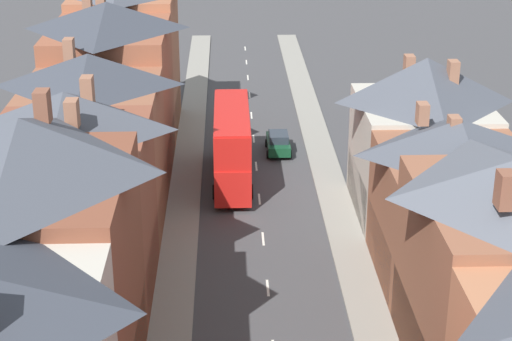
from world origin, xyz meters
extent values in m
cube|color=gray|center=(-5.10, 38.00, 0.07)|extent=(2.20, 104.00, 0.14)
cube|color=gray|center=(5.10, 38.00, 0.07)|extent=(2.20, 104.00, 0.14)
cube|color=silver|center=(0.00, 30.00, 0.01)|extent=(0.14, 1.80, 0.01)
cube|color=silver|center=(0.00, 36.00, 0.01)|extent=(0.14, 1.80, 0.01)
cube|color=silver|center=(0.00, 42.00, 0.01)|extent=(0.14, 1.80, 0.01)
cube|color=silver|center=(0.00, 48.00, 0.01)|extent=(0.14, 1.80, 0.01)
cube|color=silver|center=(0.00, 54.00, 0.01)|extent=(0.14, 1.80, 0.01)
cube|color=silver|center=(0.00, 60.00, 0.01)|extent=(0.14, 1.80, 0.01)
cube|color=silver|center=(0.00, 66.00, 0.01)|extent=(0.14, 1.80, 0.01)
cube|color=silver|center=(0.00, 72.00, 0.01)|extent=(0.14, 1.80, 0.01)
cube|color=silver|center=(0.00, 78.00, 0.01)|extent=(0.14, 1.80, 0.01)
cube|color=silver|center=(0.00, 84.00, 0.01)|extent=(0.14, 1.80, 0.01)
cube|color=brown|center=(-10.20, 20.70, 5.37)|extent=(8.00, 9.97, 10.73)
pyramid|color=#474C56|center=(-10.20, 20.70, 11.91)|extent=(8.00, 9.97, 2.36)
cube|color=brown|center=(-9.87, 23.57, 12.63)|extent=(0.60, 0.90, 1.43)
cube|color=brown|center=(-10.20, 29.81, 4.67)|extent=(8.00, 8.25, 9.35)
cube|color=maroon|center=(-6.26, 29.81, 1.60)|extent=(0.12, 7.59, 3.20)
pyramid|color=#474C56|center=(-10.20, 29.81, 10.37)|extent=(8.00, 8.25, 2.04)
cube|color=#99664C|center=(-9.16, 30.79, 11.13)|extent=(0.60, 0.90, 1.51)
cube|color=#99664C|center=(-9.38, 27.38, 11.05)|extent=(0.60, 0.90, 1.36)
cube|color=brown|center=(-10.20, 37.96, 4.67)|extent=(8.00, 8.04, 9.35)
cube|color=olive|center=(-6.26, 37.96, 1.60)|extent=(0.12, 7.40, 3.20)
pyramid|color=#383D47|center=(-10.20, 37.96, 10.30)|extent=(8.00, 8.04, 1.90)
cube|color=#99664C|center=(-11.62, 39.91, 10.99)|extent=(0.60, 0.90, 1.39)
cube|color=#935138|center=(-10.20, 47.02, 5.36)|extent=(8.00, 10.09, 10.73)
cube|color=#1E5133|center=(-6.26, 47.02, 1.60)|extent=(0.12, 9.28, 3.20)
pyramid|color=#383D47|center=(-10.20, 47.02, 11.62)|extent=(8.00, 10.09, 1.79)
cube|color=#99664C|center=(-10.66, 47.78, 12.19)|extent=(0.60, 0.90, 1.13)
cube|color=#A36042|center=(-10.20, 56.82, 5.67)|extent=(8.00, 9.51, 11.34)
cube|color=olive|center=(-6.26, 56.82, 1.60)|extent=(0.12, 8.75, 3.20)
cube|color=brown|center=(10.20, 21.97, 4.43)|extent=(8.00, 10.32, 8.85)
cube|color=brown|center=(8.65, 19.06, 10.48)|extent=(0.60, 0.90, 1.47)
cube|color=brown|center=(10.20, 31.18, 3.64)|extent=(8.00, 8.10, 7.28)
cube|color=navy|center=(6.26, 31.18, 1.60)|extent=(0.12, 7.45, 3.20)
pyramid|color=#474C56|center=(10.20, 31.18, 8.26)|extent=(8.00, 8.10, 1.97)
cube|color=#99664C|center=(9.90, 31.35, 8.81)|extent=(0.60, 0.90, 1.10)
cube|color=#99664C|center=(8.65, 33.40, 8.86)|extent=(0.60, 0.90, 1.20)
cube|color=#BCB7A8|center=(10.20, 39.56, 3.78)|extent=(8.00, 8.66, 7.55)
cube|color=black|center=(6.26, 39.56, 1.60)|extent=(0.12, 7.97, 3.20)
pyramid|color=#474C56|center=(10.20, 39.56, 8.98)|extent=(8.00, 8.66, 2.84)
cube|color=#99664C|center=(11.65, 38.88, 9.67)|extent=(0.60, 0.90, 1.40)
cube|color=#99664C|center=(9.30, 40.49, 9.64)|extent=(0.60, 0.90, 1.34)
cube|color=red|center=(-1.80, 45.12, 1.65)|extent=(2.44, 10.80, 2.50)
cube|color=red|center=(-1.80, 45.12, 4.05)|extent=(2.44, 10.58, 2.30)
cube|color=red|center=(-1.80, 45.12, 5.25)|extent=(2.39, 10.37, 0.10)
cube|color=#28333D|center=(-1.80, 50.47, 1.85)|extent=(2.20, 0.10, 1.20)
cube|color=#28333D|center=(-1.80, 50.47, 4.15)|extent=(2.20, 0.10, 1.10)
cube|color=#28333D|center=(-2.99, 45.12, 1.90)|extent=(0.06, 9.18, 0.90)
cube|color=#28333D|center=(-2.99, 45.12, 4.15)|extent=(0.06, 9.18, 0.90)
cube|color=yellow|center=(-1.80, 50.47, 4.95)|extent=(1.34, 0.08, 0.32)
cylinder|color=black|center=(-3.02, 48.47, 0.50)|extent=(0.30, 1.00, 1.00)
cylinder|color=black|center=(-0.58, 48.47, 0.50)|extent=(0.30, 1.00, 1.00)
cylinder|color=black|center=(-3.02, 42.15, 0.50)|extent=(0.30, 1.00, 1.00)
cylinder|color=black|center=(-0.58, 42.15, 0.50)|extent=(0.30, 1.00, 1.00)
cube|color=#144728|center=(1.80, 50.87, 0.68)|extent=(1.70, 3.98, 0.73)
cube|color=#28333D|center=(1.80, 50.67, 1.34)|extent=(1.46, 1.99, 0.60)
cylinder|color=black|center=(0.95, 52.11, 0.31)|extent=(0.20, 0.62, 0.62)
cylinder|color=black|center=(2.65, 52.11, 0.31)|extent=(0.20, 0.62, 0.62)
cylinder|color=black|center=(0.95, 49.64, 0.31)|extent=(0.20, 0.62, 0.62)
cylinder|color=black|center=(2.65, 49.64, 0.31)|extent=(0.20, 0.62, 0.62)
camera|label=1|loc=(-2.08, -11.01, 23.67)|focal=60.00mm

